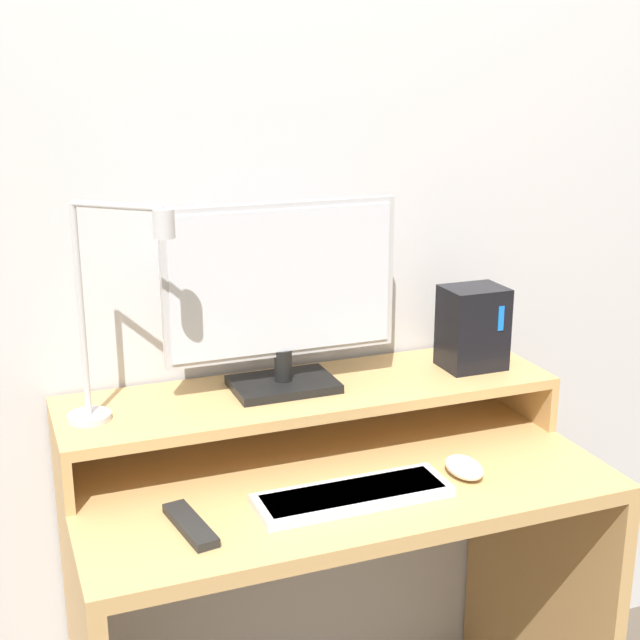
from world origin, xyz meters
The scene contains 9 objects.
wall_back centered at (0.00, 0.59, 1.25)m, with size 6.00×0.05×2.50m.
desk centered at (0.00, 0.28, 0.52)m, with size 1.03×0.56×0.76m.
monitor_shelf centered at (0.00, 0.42, 0.86)m, with size 1.03×0.28×0.12m.
monitor centered at (-0.05, 0.43, 1.09)m, with size 0.48×0.15×0.38m.
desk_lamp centered at (-0.40, 0.37, 1.10)m, with size 0.20×0.18×0.42m.
router_dock centered at (0.37, 0.41, 0.97)m, with size 0.13×0.11×0.18m.
keyboard centered at (-0.02, 0.15, 0.77)m, with size 0.36×0.12×0.02m.
mouse centered at (0.22, 0.17, 0.78)m, with size 0.06×0.10×0.03m.
remote_control centered at (-0.32, 0.16, 0.77)m, with size 0.07×0.17×0.02m.
Camera 1 is at (-0.60, -1.19, 1.54)m, focal length 50.00 mm.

